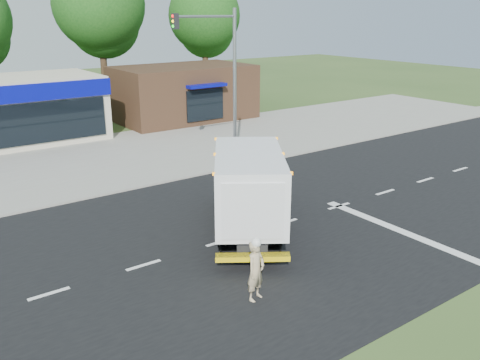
% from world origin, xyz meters
% --- Properties ---
extents(ground, '(120.00, 120.00, 0.00)m').
position_xyz_m(ground, '(0.00, 0.00, 0.00)').
color(ground, '#385123').
rests_on(ground, ground).
extents(road_asphalt, '(60.00, 14.00, 0.02)m').
position_xyz_m(road_asphalt, '(0.00, 0.00, 0.00)').
color(road_asphalt, black).
rests_on(road_asphalt, ground).
extents(sidewalk, '(60.00, 2.40, 0.12)m').
position_xyz_m(sidewalk, '(0.00, 8.20, 0.06)').
color(sidewalk, gray).
rests_on(sidewalk, ground).
extents(parking_apron, '(60.00, 9.00, 0.02)m').
position_xyz_m(parking_apron, '(0.00, 14.00, 0.01)').
color(parking_apron, gray).
rests_on(parking_apron, ground).
extents(lane_markings, '(55.20, 7.00, 0.01)m').
position_xyz_m(lane_markings, '(1.35, -1.35, 0.02)').
color(lane_markings, silver).
rests_on(lane_markings, road_asphalt).
extents(ems_box_truck, '(5.85, 7.20, 3.19)m').
position_xyz_m(ems_box_truck, '(-1.51, 0.39, 1.84)').
color(ems_box_truck, black).
rests_on(ems_box_truck, ground).
extents(emergency_worker, '(0.76, 0.61, 1.91)m').
position_xyz_m(emergency_worker, '(-4.28, -3.71, 0.93)').
color(emergency_worker, tan).
rests_on(emergency_worker, ground).
extents(brown_storefront, '(10.00, 6.70, 4.00)m').
position_xyz_m(brown_storefront, '(7.00, 19.98, 2.00)').
color(brown_storefront, '#382316').
rests_on(brown_storefront, ground).
extents(traffic_signal_pole, '(3.51, 0.25, 8.00)m').
position_xyz_m(traffic_signal_pole, '(2.35, 7.60, 4.92)').
color(traffic_signal_pole, gray).
rests_on(traffic_signal_pole, ground).
extents(background_trees, '(36.77, 7.39, 12.10)m').
position_xyz_m(background_trees, '(-0.85, 28.16, 7.38)').
color(background_trees, '#332114').
rests_on(background_trees, ground).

